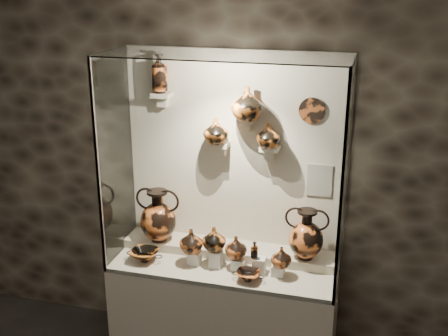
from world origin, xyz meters
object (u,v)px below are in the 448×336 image
at_px(amphora_right, 306,234).
at_px(kylix_left, 144,255).
at_px(jug_e, 281,257).
at_px(ovoid_vase_a, 216,131).
at_px(ovoid_vase_c, 268,135).
at_px(jug_c, 236,247).
at_px(lekythos_small, 254,249).
at_px(amphora_left, 158,216).
at_px(kylix_right, 248,275).
at_px(jug_b, 214,239).
at_px(jug_a, 191,241).
at_px(lekythos_tall, 160,71).
at_px(ovoid_vase_b, 247,103).

relative_size(amphora_right, kylix_left, 1.42).
relative_size(jug_e, ovoid_vase_a, 0.80).
xyz_separation_m(jug_e, ovoid_vase_c, (-0.17, 0.27, 0.82)).
height_order(jug_c, lekythos_small, lekythos_small).
relative_size(amphora_left, kylix_right, 1.90).
xyz_separation_m(amphora_left, jug_b, (0.50, -0.16, -0.06)).
height_order(amphora_right, jug_c, amphora_right).
height_order(kylix_left, ovoid_vase_a, ovoid_vase_a).
relative_size(jug_e, kylix_left, 0.57).
bearing_deg(jug_a, jug_e, 15.59).
bearing_deg(jug_a, jug_b, 24.52).
bearing_deg(kylix_left, ovoid_vase_a, 56.80).
distance_m(jug_b, lekythos_tall, 1.30).
bearing_deg(amphora_right, jug_e, -116.85).
bearing_deg(jug_e, kylix_right, -173.00).
bearing_deg(ovoid_vase_b, kylix_left, -170.49).
bearing_deg(kylix_left, lekythos_small, 27.22).
bearing_deg(jug_b, ovoid_vase_c, 48.76).
distance_m(jug_c, jug_e, 0.35).
bearing_deg(jug_a, amphora_right, 29.24).
bearing_deg(lekythos_small, ovoid_vase_b, 131.38).
distance_m(lekythos_small, kylix_right, 0.19).
relative_size(lekythos_small, kylix_left, 0.54).
relative_size(jug_c, ovoid_vase_a, 0.89).
bearing_deg(kylix_left, lekythos_tall, 106.66).
height_order(lekythos_small, kylix_left, lekythos_small).
xyz_separation_m(lekythos_small, kylix_left, (-0.85, -0.05, -0.14)).
distance_m(amphora_left, ovoid_vase_c, 1.10).
distance_m(jug_c, kylix_right, 0.24).
bearing_deg(kylix_right, jug_e, 27.70).
xyz_separation_m(amphora_right, jug_c, (-0.49, -0.17, -0.09)).
bearing_deg(amphora_left, jug_c, -8.27).
distance_m(amphora_left, kylix_right, 0.89).
distance_m(jug_a, kylix_left, 0.39).
height_order(jug_e, kylix_right, jug_e).
distance_m(jug_b, kylix_right, 0.38).
relative_size(ovoid_vase_a, ovoid_vase_c, 1.08).
relative_size(amphora_right, ovoid_vase_c, 2.18).
bearing_deg(ovoid_vase_c, amphora_right, 8.61).
bearing_deg(jug_c, ovoid_vase_a, 108.37).
xyz_separation_m(jug_a, kylix_right, (0.47, -0.12, -0.15)).
relative_size(jug_b, lekythos_small, 1.26).
height_order(jug_c, ovoid_vase_c, ovoid_vase_c).
height_order(amphora_left, jug_a, amphora_left).
relative_size(lekythos_small, kylix_right, 0.65).
xyz_separation_m(jug_b, lekythos_small, (0.31, -0.03, -0.03)).
distance_m(ovoid_vase_a, ovoid_vase_c, 0.39).
relative_size(amphora_right, ovoid_vase_a, 2.02).
bearing_deg(lekythos_tall, ovoid_vase_b, 11.28).
relative_size(jug_a, lekythos_small, 1.27).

